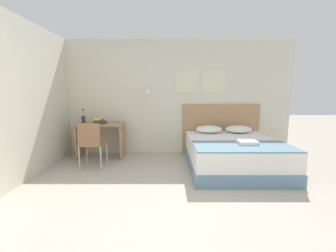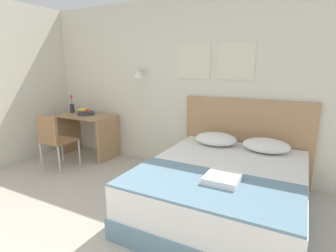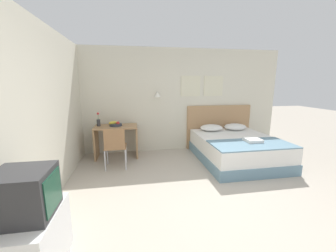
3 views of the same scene
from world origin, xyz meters
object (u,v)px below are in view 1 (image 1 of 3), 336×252
throw_blanket (243,146)px  flower_vase (84,118)px  pillow_right (239,129)px  folded_towel_near_foot (247,142)px  desk_chair (91,141)px  pillow_left (209,129)px  bed (232,154)px  headboard (221,129)px  desk (101,134)px  fruit_bowl (100,122)px

throw_blanket → flower_vase: 3.45m
pillow_right → folded_towel_near_foot: (-0.22, -1.19, -0.03)m
desk_chair → flower_vase: 0.97m
pillow_left → pillow_right: 0.66m
folded_towel_near_foot → desk_chair: 2.87m
bed → headboard: 1.09m
pillow_left → headboard: bearing=43.1°
desk_chair → headboard: bearing=21.2°
headboard → folded_towel_near_foot: 1.50m
pillow_left → desk: desk is taller
folded_towel_near_foot → desk_chair: (-2.84, 0.44, -0.08)m
headboard → folded_towel_near_foot: size_ratio=5.64×
fruit_bowl → flower_vase: (-0.39, 0.05, 0.07)m
throw_blanket → fruit_bowl: size_ratio=5.19×
folded_towel_near_foot → flower_vase: flower_vase is taller
pillow_right → folded_towel_near_foot: pillow_right is taller
pillow_right → desk_chair: bearing=-166.2°
pillow_left → throw_blanket: bearing=-76.0°
pillow_left → throw_blanket: (0.33, -1.33, -0.07)m
desk → desk_chair: size_ratio=1.13×
fruit_bowl → desk: bearing=28.9°
pillow_left → desk_chair: size_ratio=0.66×
throw_blanket → fruit_bowl: bearing=154.4°
pillow_left → desk: (-2.42, -0.00, -0.12)m
pillow_right → throw_blanket: bearing=-104.0°
throw_blanket → folded_towel_near_foot: (0.11, 0.14, 0.04)m
pillow_left → desk: bearing=-180.0°
headboard → pillow_left: (-0.33, -0.31, 0.05)m
headboard → throw_blanket: 1.64m
desk → desk_chair: bearing=-88.2°
desk → headboard: bearing=6.5°
headboard → throw_blanket: (0.00, -1.64, -0.02)m
fruit_bowl → flower_vase: bearing=172.4°
headboard → bed: bearing=-90.0°
bed → headboard: bearing=90.0°
throw_blanket → flower_vase: bearing=156.4°
throw_blanket → desk: 3.06m
desk_chair → fruit_bowl: desk_chair is taller
headboard → desk_chair: 2.93m
headboard → pillow_right: size_ratio=3.10×
headboard → desk_chair: size_ratio=2.03×
desk → fruit_bowl: (-0.01, -0.00, 0.29)m
pillow_right → desk_chair: size_ratio=0.66×
headboard → flower_vase: bearing=-175.2°
pillow_right → flower_vase: size_ratio=1.77×
pillow_right → throw_blanket: size_ratio=0.36×
fruit_bowl → bed: bearing=-14.8°
desk → folded_towel_near_foot: bearing=-22.5°
throw_blanket → bed: bearing=90.0°
desk → fruit_bowl: fruit_bowl is taller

